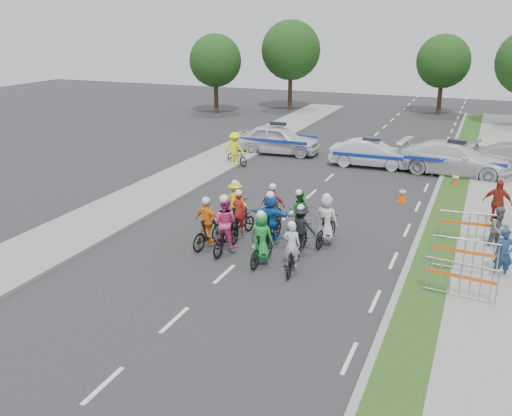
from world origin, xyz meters
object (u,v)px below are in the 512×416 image
at_px(rider_2, 225,231).
at_px(spectator_2, 497,203).
at_px(rider_7, 326,225).
at_px(tree_0, 215,61).
at_px(rider_1, 262,243).
at_px(cone_1, 456,179).
at_px(police_car_1, 371,154).
at_px(rider_5, 271,222).
at_px(rider_4, 301,233).
at_px(parked_bike, 237,157).
at_px(barrier_2, 469,228).
at_px(rider_0, 292,255).
at_px(rider_3, 208,228).
at_px(police_car_0, 278,139).
at_px(police_car_2, 455,159).
at_px(spectator_0, 504,254).
at_px(rider_10, 236,206).
at_px(barrier_0, 460,282).
at_px(rider_6, 240,220).
at_px(marshal_hiviz, 235,149).
at_px(rider_8, 299,217).
at_px(tree_3, 291,50).
at_px(tree_4, 443,61).
at_px(rider_9, 273,212).
at_px(cone_0, 402,194).
at_px(barrier_1, 464,256).
at_px(spectator_1, 499,229).

distance_m(rider_2, spectator_2, 10.32).
xyz_separation_m(rider_7, tree_0, (-16.19, 24.48, 3.46)).
xyz_separation_m(rider_1, cone_1, (5.04, 11.56, -0.37)).
bearing_deg(police_car_1, rider_5, 173.20).
bearing_deg(rider_4, parked_bike, -62.55).
bearing_deg(spectator_2, barrier_2, -104.05).
distance_m(rider_0, rider_3, 3.36).
bearing_deg(rider_7, cone_1, -104.98).
bearing_deg(police_car_1, rider_3, 165.75).
xyz_separation_m(rider_7, police_car_0, (-6.36, 12.45, 0.10)).
relative_size(rider_1, police_car_2, 0.33).
distance_m(rider_2, rider_5, 1.68).
relative_size(police_car_0, spectator_0, 3.05).
xyz_separation_m(rider_5, barrier_2, (6.28, 2.63, -0.24)).
distance_m(rider_10, spectator_2, 9.75).
relative_size(barrier_0, parked_bike, 1.23).
xyz_separation_m(rider_6, rider_7, (3.07, 0.37, 0.14)).
bearing_deg(police_car_2, rider_0, 172.02).
bearing_deg(rider_3, marshal_hiviz, -61.30).
relative_size(rider_3, rider_4, 1.06).
height_order(rider_7, cone_1, rider_7).
height_order(marshal_hiviz, tree_0, tree_0).
height_order(rider_3, rider_8, rider_3).
distance_m(rider_3, rider_4, 3.14).
bearing_deg(tree_0, tree_3, 38.66).
height_order(rider_2, rider_7, rider_2).
relative_size(rider_4, rider_5, 0.90).
bearing_deg(rider_6, spectator_0, -170.08).
distance_m(marshal_hiviz, cone_1, 11.10).
bearing_deg(rider_6, tree_4, -85.58).
distance_m(rider_9, police_car_2, 12.10).
xyz_separation_m(rider_1, police_car_1, (0.63, 13.79, -0.02)).
distance_m(marshal_hiviz, cone_0, 9.67).
xyz_separation_m(rider_10, barrier_2, (8.24, 1.21, -0.11)).
height_order(rider_0, rider_1, rider_1).
relative_size(rider_7, parked_bike, 1.15).
height_order(spectator_0, barrier_0, spectator_0).
bearing_deg(cone_0, parked_bike, 160.59).
height_order(rider_5, barrier_0, rider_5).
xyz_separation_m(rider_7, tree_3, (-11.19, 28.48, 4.16)).
distance_m(rider_3, spectator_2, 10.84).
height_order(rider_6, rider_7, rider_7).
xyz_separation_m(rider_9, barrier_1, (6.70, -1.37, -0.13)).
distance_m(police_car_0, barrier_2, 15.09).
bearing_deg(rider_5, parked_bike, -58.52).
height_order(rider_4, spectator_2, spectator_2).
height_order(rider_6, rider_8, rider_6).
height_order(police_car_1, barrier_1, police_car_1).
bearing_deg(tree_4, parked_bike, -111.06).
relative_size(police_car_2, spectator_1, 3.58).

